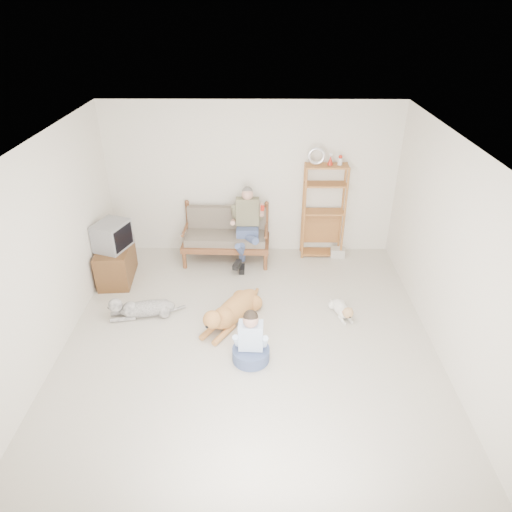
{
  "coord_description": "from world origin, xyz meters",
  "views": [
    {
      "loc": [
        0.14,
        -4.74,
        4.12
      ],
      "look_at": [
        0.09,
        1.0,
        0.84
      ],
      "focal_mm": 32.0,
      "sensor_mm": 36.0,
      "label": 1
    }
  ],
  "objects_px": {
    "etagere": "(323,211)",
    "tv_stand": "(116,263)",
    "golden_retriever": "(231,311)",
    "loveseat": "(226,234)"
  },
  "relations": [
    {
      "from": "etagere",
      "to": "golden_retriever",
      "type": "height_order",
      "value": "etagere"
    },
    {
      "from": "loveseat",
      "to": "etagere",
      "type": "relative_size",
      "value": 0.76
    },
    {
      "from": "tv_stand",
      "to": "etagere",
      "type": "bearing_deg",
      "value": 9.34
    },
    {
      "from": "golden_retriever",
      "to": "tv_stand",
      "type": "bearing_deg",
      "value": -179.07
    },
    {
      "from": "etagere",
      "to": "tv_stand",
      "type": "xyz_separation_m",
      "value": [
        -3.48,
        -0.86,
        -0.57
      ]
    },
    {
      "from": "etagere",
      "to": "golden_retriever",
      "type": "relative_size",
      "value": 1.49
    },
    {
      "from": "loveseat",
      "to": "golden_retriever",
      "type": "distance_m",
      "value": 1.88
    },
    {
      "from": "tv_stand",
      "to": "golden_retriever",
      "type": "relative_size",
      "value": 0.7
    },
    {
      "from": "loveseat",
      "to": "tv_stand",
      "type": "xyz_separation_m",
      "value": [
        -1.78,
        -0.7,
        -0.19
      ]
    },
    {
      "from": "etagere",
      "to": "golden_retriever",
      "type": "distance_m",
      "value": 2.61
    }
  ]
}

